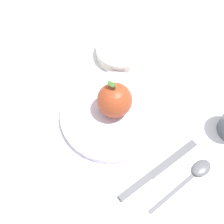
{
  "coord_description": "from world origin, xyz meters",
  "views": [
    {
      "loc": [
        -0.26,
        0.25,
        0.63
      ],
      "look_at": [
        0.03,
        0.01,
        0.02
      ],
      "focal_mm": 47.82,
      "sensor_mm": 36.0,
      "label": 1
    }
  ],
  "objects_px": {
    "knife": "(152,174)",
    "spoon": "(195,174)",
    "dinner_plate": "(112,114)",
    "apple": "(114,100)",
    "side_bowl": "(121,51)"
  },
  "relations": [
    {
      "from": "knife",
      "to": "spoon",
      "type": "bearing_deg",
      "value": -128.94
    },
    {
      "from": "dinner_plate",
      "to": "spoon",
      "type": "bearing_deg",
      "value": -169.11
    },
    {
      "from": "dinner_plate",
      "to": "spoon",
      "type": "height_order",
      "value": "dinner_plate"
    },
    {
      "from": "dinner_plate",
      "to": "knife",
      "type": "relative_size",
      "value": 1.13
    },
    {
      "from": "apple",
      "to": "side_bowl",
      "type": "bearing_deg",
      "value": -46.09
    },
    {
      "from": "side_bowl",
      "to": "knife",
      "type": "bearing_deg",
      "value": 150.35
    },
    {
      "from": "dinner_plate",
      "to": "side_bowl",
      "type": "height_order",
      "value": "side_bowl"
    },
    {
      "from": "apple",
      "to": "spoon",
      "type": "xyz_separation_m",
      "value": [
        -0.23,
        -0.04,
        -0.05
      ]
    },
    {
      "from": "knife",
      "to": "dinner_plate",
      "type": "bearing_deg",
      "value": -9.46
    },
    {
      "from": "side_bowl",
      "to": "spoon",
      "type": "distance_m",
      "value": 0.38
    },
    {
      "from": "knife",
      "to": "apple",
      "type": "bearing_deg",
      "value": -12.07
    },
    {
      "from": "dinner_plate",
      "to": "apple",
      "type": "relative_size",
      "value": 2.63
    },
    {
      "from": "apple",
      "to": "knife",
      "type": "height_order",
      "value": "apple"
    },
    {
      "from": "knife",
      "to": "spoon",
      "type": "relative_size",
      "value": 1.25
    },
    {
      "from": "apple",
      "to": "spoon",
      "type": "distance_m",
      "value": 0.24
    }
  ]
}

